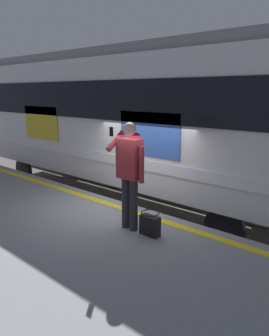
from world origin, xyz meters
TOP-DOWN VIEW (x-y plane):
  - ground_plane at (0.00, 0.00)m, footprint 23.78×23.78m
  - platform at (0.00, 2.07)m, footprint 13.88×4.13m
  - safety_line at (0.00, 0.30)m, footprint 13.60×0.16m
  - track_rail_near at (0.00, -1.21)m, footprint 18.05×0.08m
  - track_rail_far at (0.00, -2.64)m, footprint 18.05×0.08m
  - train_carriage at (1.85, -1.92)m, footprint 11.24×2.82m
  - passenger at (-0.82, 0.91)m, footprint 0.57×0.55m
  - handbag at (-1.24, 0.90)m, footprint 0.34×0.31m

SIDE VIEW (x-z plane):
  - ground_plane at x=0.00m, z-range 0.00..0.00m
  - track_rail_near at x=0.00m, z-range 0.00..0.16m
  - track_rail_far at x=0.00m, z-range 0.00..0.16m
  - platform at x=0.00m, z-range 0.00..0.89m
  - safety_line at x=0.00m, z-range 0.89..0.90m
  - handbag at x=-1.24m, z-range 0.88..1.28m
  - passenger at x=-0.82m, z-range 1.06..2.89m
  - train_carriage at x=1.85m, z-range 0.54..4.61m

